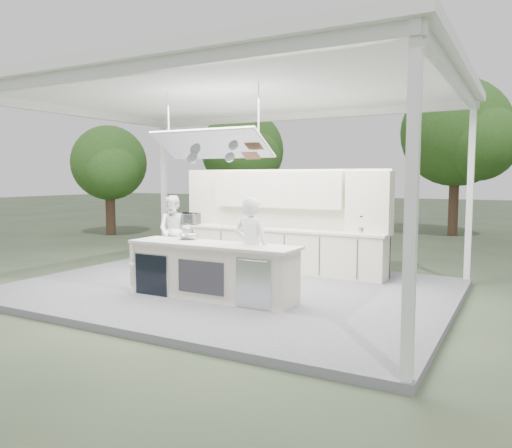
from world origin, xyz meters
The scene contains 12 objects.
ground centered at (0.00, 0.00, 0.00)m, with size 90.00×90.00×0.00m, color #465339.
stage_deck centered at (0.00, 0.00, 0.06)m, with size 8.00×6.00×0.12m, color slate.
tent centered at (0.00, -0.01, 3.71)m, with size 8.20×6.20×3.86m.
demo_island centered at (0.18, -0.91, 0.60)m, with size 3.10×0.79×0.95m.
back_counter centered at (0.00, 1.90, 0.60)m, with size 5.08×0.72×0.95m.
back_wall_unit centered at (0.44, 2.11, 1.57)m, with size 5.05×0.48×2.25m.
tree_cluster centered at (-0.16, 9.77, 3.29)m, with size 19.55×9.40×5.85m.
head_chef centered at (0.85, -0.70, 1.00)m, with size 0.64×0.42×1.75m, color white.
sous_chef centered at (-2.36, 1.36, 0.94)m, with size 0.80×0.62×1.65m, color white.
toaster_oven centered at (-2.20, 1.70, 1.21)m, with size 0.49×0.33×0.27m, color silver.
bowl_large centered at (-0.50, -0.65, 1.11)m, with size 0.34×0.34×0.08m, color #B7BABF.
bowl_small centered at (-0.43, -0.65, 1.11)m, with size 0.24×0.24×0.07m, color #B3B6BA.
Camera 1 is at (4.90, -7.99, 2.20)m, focal length 35.00 mm.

